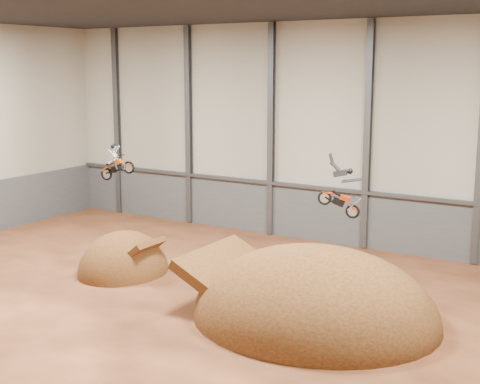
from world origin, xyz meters
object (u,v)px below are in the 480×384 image
(fmx_rider_a, at_px, (119,159))
(fmx_rider_b, at_px, (336,186))
(takeoff_ramp, at_px, (124,272))
(landing_ramp, at_px, (314,319))

(fmx_rider_a, distance_m, fmx_rider_b, 11.92)
(fmx_rider_b, bearing_deg, takeoff_ramp, 174.77)
(fmx_rider_a, bearing_deg, landing_ramp, -12.36)
(takeoff_ramp, distance_m, landing_ramp, 11.94)
(takeoff_ramp, height_order, fmx_rider_b, fmx_rider_b)
(takeoff_ramp, bearing_deg, landing_ramp, -3.88)
(landing_ramp, relative_size, fmx_rider_a, 5.26)
(fmx_rider_a, height_order, fmx_rider_b, fmx_rider_a)
(fmx_rider_a, bearing_deg, takeoff_ramp, 75.55)
(landing_ramp, height_order, fmx_rider_b, fmx_rider_b)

